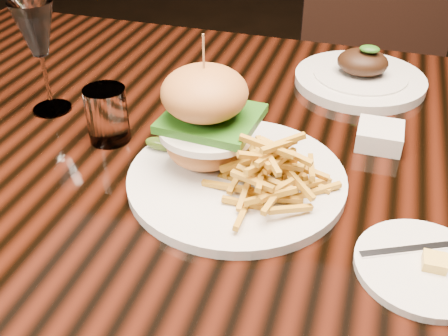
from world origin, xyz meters
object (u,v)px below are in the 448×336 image
(chair_far, at_px, (377,61))
(wine_glass, at_px, (36,33))
(far_dish, at_px, (360,77))
(burger_plate, at_px, (235,149))
(dining_table, at_px, (268,189))

(chair_far, bearing_deg, wine_glass, -133.02)
(far_dish, bearing_deg, burger_plate, -110.82)
(far_dish, distance_m, chair_far, 0.66)
(chair_far, bearing_deg, burger_plate, -111.75)
(wine_glass, xyz_separation_m, far_dish, (0.50, 0.26, -0.12))
(burger_plate, height_order, chair_far, burger_plate)
(burger_plate, xyz_separation_m, far_dish, (0.14, 0.36, -0.04))
(dining_table, xyz_separation_m, burger_plate, (-0.03, -0.10, 0.13))
(wine_glass, bearing_deg, dining_table, -1.45)
(wine_glass, relative_size, chair_far, 0.20)
(dining_table, height_order, wine_glass, wine_glass)
(burger_plate, bearing_deg, chair_far, 96.86)
(wine_glass, distance_m, far_dish, 0.57)
(wine_glass, bearing_deg, burger_plate, -16.58)
(wine_glass, bearing_deg, chair_far, 59.23)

